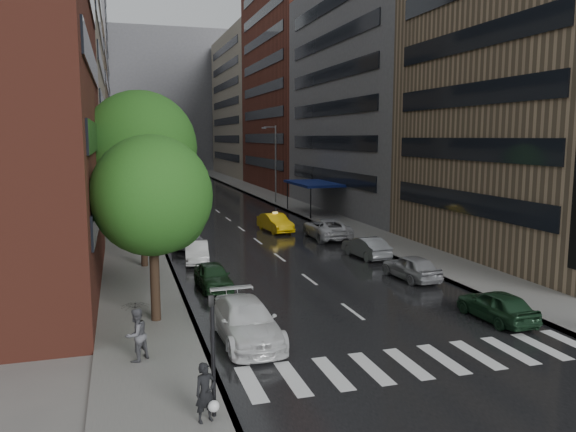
{
  "coord_description": "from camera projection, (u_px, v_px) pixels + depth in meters",
  "views": [
    {
      "loc": [
        -9.86,
        -18.6,
        7.83
      ],
      "look_at": [
        0.0,
        14.11,
        3.0
      ],
      "focal_mm": 35.0,
      "sensor_mm": 36.0,
      "label": 1
    }
  ],
  "objects": [
    {
      "name": "ground",
      "position": [
        394.0,
        342.0,
        21.55
      ],
      "size": [
        220.0,
        220.0,
        0.0
      ],
      "primitive_type": "plane",
      "color": "gray",
      "rests_on": "ground"
    },
    {
      "name": "road",
      "position": [
        204.0,
        201.0,
        68.95
      ],
      "size": [
        14.0,
        140.0,
        0.01
      ],
      "primitive_type": "cube",
      "color": "black",
      "rests_on": "ground"
    },
    {
      "name": "sidewalk_left",
      "position": [
        128.0,
        203.0,
        66.36
      ],
      "size": [
        4.0,
        140.0,
        0.15
      ],
      "primitive_type": "cube",
      "color": "gray",
      "rests_on": "ground"
    },
    {
      "name": "sidewalk_right",
      "position": [
        274.0,
        198.0,
        71.51
      ],
      "size": [
        4.0,
        140.0,
        0.15
      ],
      "primitive_type": "cube",
      "color": "gray",
      "rests_on": "ground"
    },
    {
      "name": "crosswalk",
      "position": [
        426.0,
        361.0,
        19.71
      ],
      "size": [
        13.15,
        2.8,
        0.01
      ],
      "color": "silver",
      "rests_on": "ground"
    },
    {
      "name": "buildings_left",
      "position": [
        72.0,
        72.0,
        70.76
      ],
      "size": [
        8.0,
        108.0,
        38.0
      ],
      "color": "maroon",
      "rests_on": "ground"
    },
    {
      "name": "buildings_right",
      "position": [
        303.0,
        84.0,
        77.49
      ],
      "size": [
        8.05,
        109.1,
        36.0
      ],
      "color": "#937A5B",
      "rests_on": "ground"
    },
    {
      "name": "building_far",
      "position": [
        160.0,
        102.0,
        131.17
      ],
      "size": [
        40.0,
        14.0,
        32.0
      ],
      "primitive_type": "cube",
      "color": "slate",
      "rests_on": "ground"
    },
    {
      "name": "tree_near",
      "position": [
        152.0,
        196.0,
        22.99
      ],
      "size": [
        4.98,
        4.98,
        7.94
      ],
      "color": "#382619",
      "rests_on": "ground"
    },
    {
      "name": "tree_mid",
      "position": [
        140.0,
        148.0,
        32.7
      ],
      "size": [
        6.6,
        6.6,
        10.51
      ],
      "color": "#382619",
      "rests_on": "ground"
    },
    {
      "name": "tree_far",
      "position": [
        135.0,
        172.0,
        47.12
      ],
      "size": [
        4.49,
        4.49,
        7.16
      ],
      "color": "#382619",
      "rests_on": "ground"
    },
    {
      "name": "taxi",
      "position": [
        275.0,
        223.0,
        46.58
      ],
      "size": [
        2.19,
        4.75,
        1.51
      ],
      "primitive_type": "imported",
      "rotation": [
        0.0,
        0.0,
        0.13
      ],
      "color": "yellow",
      "rests_on": "ground"
    },
    {
      "name": "parked_cars_left",
      "position": [
        209.0,
        269.0,
        30.47
      ],
      "size": [
        2.56,
        24.79,
        1.55
      ],
      "color": "white",
      "rests_on": "ground"
    },
    {
      "name": "parked_cars_right",
      "position": [
        366.0,
        246.0,
        36.64
      ],
      "size": [
        2.86,
        25.5,
        1.6
      ],
      "color": "#183520",
      "rests_on": "ground"
    },
    {
      "name": "ped_bag_walker",
      "position": [
        206.0,
        394.0,
        15.16
      ],
      "size": [
        0.71,
        0.57,
        1.65
      ],
      "color": "black",
      "rests_on": "sidewalk_left"
    },
    {
      "name": "ped_black_umbrella",
      "position": [
        136.0,
        327.0,
        19.24
      ],
      "size": [
        1.14,
        1.12,
        2.09
      ],
      "color": "#54555A",
      "rests_on": "sidewalk_left"
    },
    {
      "name": "traffic_light",
      "position": [
        213.0,
        344.0,
        15.28
      ],
      "size": [
        0.18,
        0.15,
        3.45
      ],
      "color": "black",
      "rests_on": "sidewalk_left"
    },
    {
      "name": "street_lamp_left",
      "position": [
        146.0,
        172.0,
        47.1
      ],
      "size": [
        1.74,
        0.22,
        9.0
      ],
      "color": "gray",
      "rests_on": "sidewalk_left"
    },
    {
      "name": "street_lamp_right",
      "position": [
        275.0,
        162.0,
        65.73
      ],
      "size": [
        1.74,
        0.22,
        9.0
      ],
      "color": "gray",
      "rests_on": "sidewalk_right"
    },
    {
      "name": "awning",
      "position": [
        313.0,
        184.0,
        56.86
      ],
      "size": [
        4.0,
        8.0,
        3.12
      ],
      "color": "navy",
      "rests_on": "sidewalk_right"
    }
  ]
}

